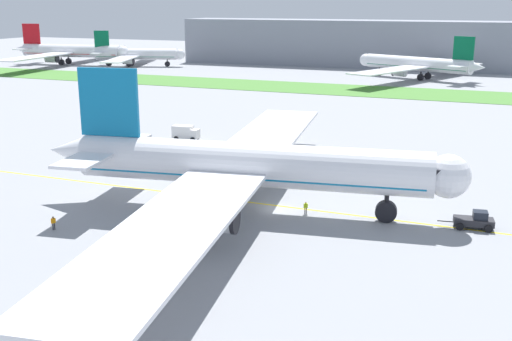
# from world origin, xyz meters

# --- Properties ---
(ground_plane) EXTENTS (600.00, 600.00, 0.00)m
(ground_plane) POSITION_xyz_m (0.00, 0.00, 0.00)
(ground_plane) COLOR gray
(ground_plane) RESTS_ON ground
(apron_taxi_line) EXTENTS (280.00, 0.36, 0.01)m
(apron_taxi_line) POSITION_xyz_m (0.00, 1.38, 0.00)
(apron_taxi_line) COLOR yellow
(apron_taxi_line) RESTS_ON ground
(grass_median_strip) EXTENTS (320.00, 24.00, 0.10)m
(grass_median_strip) POSITION_xyz_m (0.00, 109.87, 0.05)
(grass_median_strip) COLOR #4C8438
(grass_median_strip) RESTS_ON ground
(airliner_foreground) EXTENTS (52.63, 84.09, 17.28)m
(airliner_foreground) POSITION_xyz_m (-3.41, -2.01, 5.87)
(airliner_foreground) COLOR white
(airliner_foreground) RESTS_ON ground
(pushback_tug) EXTENTS (6.30, 2.84, 2.12)m
(pushback_tug) POSITION_xyz_m (23.60, 2.00, 0.97)
(pushback_tug) COLOR #26262B
(pushback_tug) RESTS_ON ground
(ground_crew_wingwalker_port) EXTENTS (0.47, 0.46, 1.59)m
(ground_crew_wingwalker_port) POSITION_xyz_m (-9.42, -12.68, 0.97)
(ground_crew_wingwalker_port) COLOR black
(ground_crew_wingwalker_port) RESTS_ON ground
(ground_crew_marshaller_front) EXTENTS (0.41, 0.51, 1.61)m
(ground_crew_marshaller_front) POSITION_xyz_m (-21.06, -16.22, 0.98)
(ground_crew_marshaller_front) COLOR black
(ground_crew_marshaller_front) RESTS_ON ground
(ground_crew_wingwalker_starboard) EXTENTS (0.47, 0.41, 1.55)m
(ground_crew_wingwalker_starboard) POSITION_xyz_m (4.04, -0.28, 0.94)
(ground_crew_wingwalker_starboard) COLOR black
(ground_crew_wingwalker_starboard) RESTS_ON ground
(service_truck_baggage_loader) EXTENTS (4.88, 2.88, 2.58)m
(service_truck_baggage_loader) POSITION_xyz_m (-17.47, 41.47, 1.44)
(service_truck_baggage_loader) COLOR yellow
(service_truck_baggage_loader) RESTS_ON ground
(service_truck_fuel_bowser) EXTENTS (5.15, 2.70, 2.75)m
(service_truck_fuel_bowser) POSITION_xyz_m (-29.43, 31.67, 1.49)
(service_truck_fuel_bowser) COLOR white
(service_truck_fuel_bowser) RESTS_ON ground
(parked_airliner_far_left) EXTENTS (52.07, 83.51, 16.31)m
(parked_airliner_far_left) POSITION_xyz_m (-140.58, 141.67, 5.54)
(parked_airliner_far_left) COLOR white
(parked_airliner_far_left) RESTS_ON ground
(parked_airliner_far_centre) EXTENTS (38.86, 62.12, 13.95)m
(parked_airliner_far_centre) POSITION_xyz_m (-112.78, 146.33, 4.73)
(parked_airliner_far_centre) COLOR white
(parked_airliner_far_centre) RESTS_ON ground
(parked_airliner_far_right) EXTENTS (43.55, 70.99, 14.61)m
(parked_airliner_far_right) POSITION_xyz_m (-1.72, 144.47, 4.96)
(parked_airliner_far_right) COLOR white
(parked_airliner_far_right) RESTS_ON ground
(terminal_building) EXTENTS (130.93, 20.00, 18.00)m
(terminal_building) POSITION_xyz_m (-36.82, 179.30, 9.00)
(terminal_building) COLOR gray
(terminal_building) RESTS_ON ground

